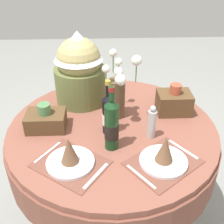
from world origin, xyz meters
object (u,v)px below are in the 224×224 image
Objects in this scene: place_setting_right at (164,156)px; flower_vase at (117,91)px; dining_table at (112,145)px; wine_bottle_centre at (108,114)px; wine_bottle_left at (112,125)px; pepper_mill at (152,123)px; woven_basket_side_right at (174,102)px; gift_tub_back_left at (79,66)px; place_setting_left at (70,157)px; woven_basket_side_left at (46,120)px.

place_setting_right is 1.05× the size of flower_vase.
dining_table is 0.28m from wine_bottle_centre.
pepper_mill is at bearing 19.98° from wine_bottle_left.
place_setting_right is 2.06× the size of woven_basket_side_right.
wine_bottle_centre is at bearing 166.93° from pepper_mill.
gift_tub_back_left is (-0.17, 0.37, 0.13)m from wine_bottle_centre.
gift_tub_back_left is at bearing 134.22° from pepper_mill.
wine_bottle_left is at bearing -69.65° from gift_tub_back_left.
place_setting_left is 1.18× the size of wine_bottle_left.
wine_bottle_left is (0.21, 0.12, 0.10)m from place_setting_left.
woven_basket_side_right reaches higher than dining_table.
wine_bottle_left is 1.11× the size of wine_bottle_centre.
wine_bottle_centre is 0.42m from gift_tub_back_left.
dining_table is 6.22× the size of pepper_mill.
flower_vase is at bearing 58.61° from place_setting_left.
flower_vase is 0.29m from pepper_mill.
pepper_mill is (0.43, 0.21, 0.05)m from place_setting_left.
gift_tub_back_left is 0.41m from woven_basket_side_left.
wine_bottle_left reaches higher than place_setting_left.
wine_bottle_left is at bearing -160.02° from pepper_mill.
place_setting_left is at bearing -125.17° from dining_table.
wine_bottle_centre reaches higher than pepper_mill.
woven_basket_side_left is at bearing 153.18° from wine_bottle_left.
gift_tub_back_left is (-0.41, 0.42, 0.16)m from pepper_mill.
wine_bottle_centre is 0.68× the size of gift_tub_back_left.
place_setting_right is 0.49m from woven_basket_side_right.
dining_table is 0.55m from gift_tub_back_left.
woven_basket_side_right is (0.41, 0.33, -0.07)m from wine_bottle_left.
dining_table is at bearing 152.97° from pepper_mill.
dining_table is 0.45m from place_setting_right.
woven_basket_side_right reaches higher than woven_basket_side_left.
flower_vase is 1.24× the size of wine_bottle_centre.
woven_basket_side_right is at bearing 71.73° from place_setting_right.
place_setting_left is 1.30× the size of wine_bottle_centre.
flower_vase is 2.02× the size of pepper_mill.
place_setting_right is at bearing -82.35° from pepper_mill.
dining_table is at bearing -57.71° from gift_tub_back_left.
pepper_mill is at bearing -27.03° from dining_table.
place_setting_left is 0.48m from pepper_mill.
pepper_mill is (0.21, -0.11, 0.24)m from dining_table.
place_setting_left is (-0.22, -0.31, 0.20)m from dining_table.
dining_table is at bearing -108.50° from flower_vase.
woven_basket_side_left is at bearing 117.65° from place_setting_left.
place_setting_right is at bearing -108.27° from woven_basket_side_right.
pepper_mill is at bearing -10.22° from woven_basket_side_left.
wine_bottle_left is 1.62× the size of woven_basket_side_left.
place_setting_right is 1.18× the size of wine_bottle_left.
wine_bottle_left is 0.24m from pepper_mill.
gift_tub_back_left reaches higher than woven_basket_side_right.
place_setting_left is at bearing -154.61° from pepper_mill.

